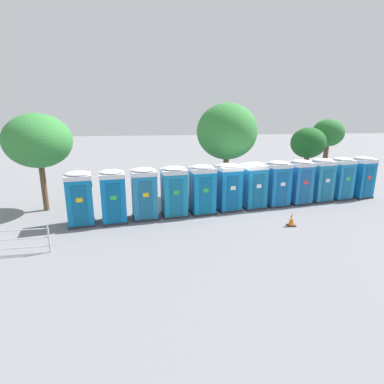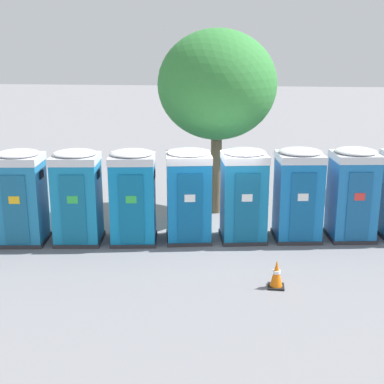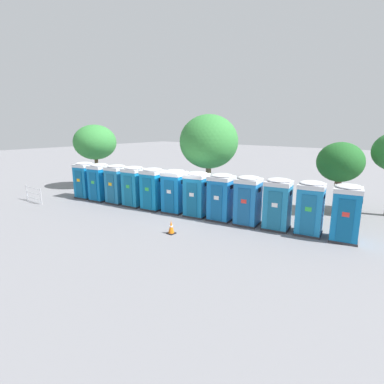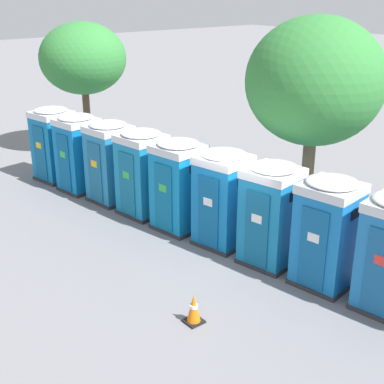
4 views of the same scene
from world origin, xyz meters
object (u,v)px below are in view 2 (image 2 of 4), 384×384
at_px(portapotty_2, 21,196).
at_px(portapotty_8, 352,193).
at_px(portapotty_6, 244,194).
at_px(portapotty_4, 133,196).
at_px(traffic_cone, 276,274).
at_px(portapotty_5, 189,195).
at_px(portapotty_7, 298,194).
at_px(street_tree_2, 217,85).
at_px(portapotty_3, 77,196).

xyz_separation_m(portapotty_2, portapotty_8, (8.86, 1.36, 0.00)).
distance_m(portapotty_6, portapotty_8, 2.99).
distance_m(portapotty_4, traffic_cone, 4.63).
distance_m(portapotty_2, portapotty_8, 8.96).
height_order(portapotty_5, portapotty_7, same).
bearing_deg(portapotty_7, street_tree_2, 137.74).
relative_size(portapotty_4, portapotty_6, 1.00).
height_order(portapotty_7, street_tree_2, street_tree_2).
height_order(street_tree_2, traffic_cone, street_tree_2).
xyz_separation_m(portapotty_4, portapotty_8, (5.90, 0.96, 0.00)).
xyz_separation_m(street_tree_2, traffic_cone, (1.74, -5.44, -3.71)).
bearing_deg(street_tree_2, portapotty_6, -69.02).
xyz_separation_m(portapotty_7, traffic_cone, (-0.66, -3.25, -0.97)).
bearing_deg(portapotty_5, portapotty_7, 8.60).
bearing_deg(portapotty_3, portapotty_7, 9.00).
distance_m(portapotty_4, street_tree_2, 4.48).
height_order(portapotty_3, street_tree_2, street_tree_2).
xyz_separation_m(portapotty_4, traffic_cone, (3.76, -2.51, -0.97)).
xyz_separation_m(portapotty_4, portapotty_7, (4.42, 0.74, -0.00)).
xyz_separation_m(portapotty_3, street_tree_2, (3.50, 3.12, 2.73)).
distance_m(portapotty_7, traffic_cone, 3.46).
bearing_deg(portapotty_3, portapotty_8, 8.90).
bearing_deg(portapotty_5, portapotty_8, 8.57).
distance_m(portapotty_7, street_tree_2, 4.24).
distance_m(portapotty_3, traffic_cone, 5.82).
relative_size(portapotty_4, portapotty_8, 1.00).
bearing_deg(portapotty_2, traffic_cone, -17.48).
bearing_deg(portapotty_5, portapotty_3, -170.60).
bearing_deg(portapotty_6, portapotty_3, -171.01).
bearing_deg(portapotty_8, traffic_cone, -121.57).
xyz_separation_m(portapotty_7, portapotty_8, (1.48, 0.22, 0.00)).
relative_size(portapotty_5, traffic_cone, 3.97).
xyz_separation_m(portapotty_3, portapotty_8, (7.38, 1.16, 0.00)).
bearing_deg(portapotty_7, portapotty_3, -171.00).
distance_m(portapotty_5, traffic_cone, 3.76).
relative_size(portapotty_8, street_tree_2, 0.45).
height_order(portapotty_5, street_tree_2, street_tree_2).
bearing_deg(portapotty_2, portapotty_6, 8.68).
distance_m(portapotty_5, portapotty_6, 1.49).
relative_size(portapotty_3, portapotty_6, 1.00).
bearing_deg(portapotty_3, street_tree_2, 41.68).
xyz_separation_m(portapotty_4, portapotty_5, (1.47, 0.30, 0.00)).
bearing_deg(street_tree_2, portapotty_5, -101.87).
distance_m(portapotty_6, portapotty_7, 1.49).
bearing_deg(traffic_cone, portapotty_7, 78.57).
height_order(portapotty_5, portapotty_6, same).
bearing_deg(portapotty_8, portapotty_6, -171.23).
bearing_deg(traffic_cone, portapotty_6, 105.15).
height_order(portapotty_4, traffic_cone, portapotty_4).
height_order(portapotty_8, street_tree_2, street_tree_2).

